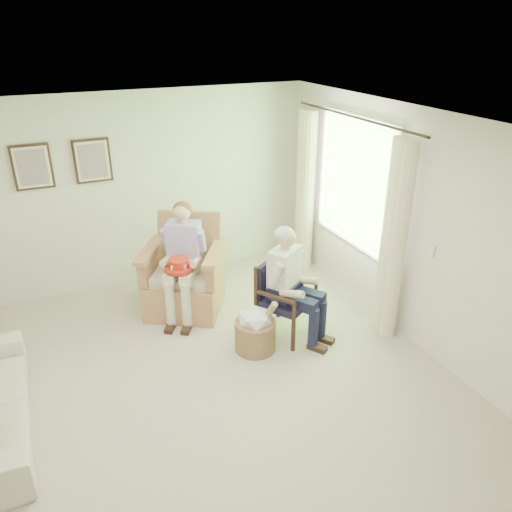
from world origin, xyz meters
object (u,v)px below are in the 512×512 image
object	(u,v)px
person_wicker	(185,252)
red_hat	(179,265)
wicker_armchair	(184,281)
hatbox	(255,329)
wood_armchair	(283,294)
person_dark	(290,278)

from	to	relation	value
person_wicker	red_hat	bearing A→B (deg)	-98.55
wicker_armchair	hatbox	world-z (taller)	wicker_armchair
wicker_armchair	wood_armchair	world-z (taller)	wicker_armchair
red_hat	person_dark	bearing A→B (deg)	-38.44
hatbox	red_hat	bearing A→B (deg)	122.91
person_wicker	hatbox	distance (m)	1.29
wood_armchair	person_wicker	distance (m)	1.28
person_wicker	wood_armchair	bearing A→B (deg)	-11.44
hatbox	wood_armchair	bearing A→B (deg)	26.13
wicker_armchair	person_dark	xyz separation A→B (m)	(0.90, -1.14, 0.39)
wicker_armchair	hatbox	distance (m)	1.30
wicker_armchair	hatbox	bearing A→B (deg)	-38.46
wood_armchair	person_wicker	xyz separation A→B (m)	(-0.90, 0.83, 0.36)
person_wicker	red_hat	world-z (taller)	person_wicker
person_dark	red_hat	size ratio (longest dim) A/B	3.86
wicker_armchair	person_dark	bearing A→B (deg)	-20.27
wicker_armchair	wood_armchair	distance (m)	1.34
red_hat	wicker_armchair	bearing A→B (deg)	66.84
wood_armchair	red_hat	world-z (taller)	wood_armchair
wood_armchair	person_dark	size ratio (longest dim) A/B	0.67
wicker_armchair	hatbox	xyz separation A→B (m)	(0.44, -1.21, -0.11)
wood_armchair	wicker_armchair	bearing A→B (deg)	99.31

